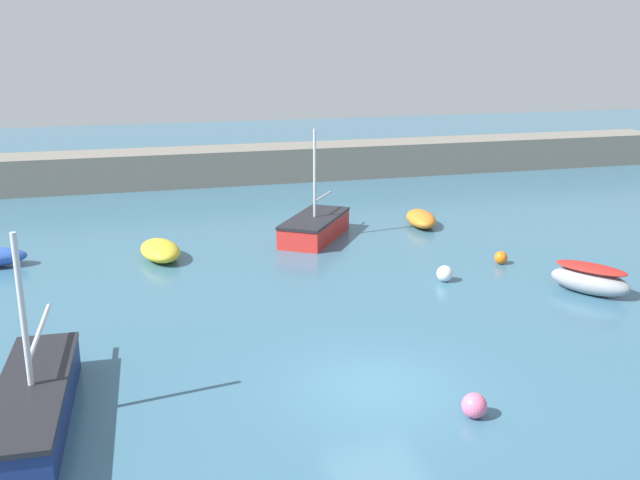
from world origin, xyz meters
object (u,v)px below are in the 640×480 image
object	(u,v)px
sailboat_twin_hulled	(315,227)
rowboat_white_midwater	(421,219)
mooring_buoy_pink	(474,406)
mooring_buoy_white	(445,274)
sailboat_short_mast	(34,403)
rowboat_blue_near	(160,250)
mooring_buoy_orange	(501,258)
rowboat_with_red_cover	(590,279)

from	to	relation	value
sailboat_twin_hulled	rowboat_white_midwater	distance (m)	5.31
mooring_buoy_pink	mooring_buoy_white	distance (m)	9.49
sailboat_short_mast	rowboat_white_midwater	distance (m)	20.67
sailboat_twin_hulled	mooring_buoy_white	distance (m)	7.34
rowboat_blue_near	mooring_buoy_orange	xyz separation A→B (m)	(12.49, -4.11, -0.12)
rowboat_blue_near	mooring_buoy_pink	world-z (taller)	rowboat_blue_near
mooring_buoy_white	sailboat_twin_hulled	bearing A→B (deg)	113.56
sailboat_twin_hulled	mooring_buoy_orange	world-z (taller)	sailboat_twin_hulled
mooring_buoy_orange	rowboat_white_midwater	bearing A→B (deg)	95.83
rowboat_with_red_cover	rowboat_white_midwater	world-z (taller)	rowboat_with_red_cover
sailboat_short_mast	rowboat_blue_near	world-z (taller)	sailboat_short_mast
rowboat_with_red_cover	mooring_buoy_orange	world-z (taller)	rowboat_with_red_cover
mooring_buoy_white	sailboat_short_mast	bearing A→B (deg)	-153.79
mooring_buoy_orange	rowboat_with_red_cover	bearing A→B (deg)	-72.13
mooring_buoy_orange	mooring_buoy_pink	size ratio (longest dim) A/B	0.85
rowboat_with_red_cover	mooring_buoy_orange	size ratio (longest dim) A/B	5.75
sailboat_twin_hulled	rowboat_white_midwater	size ratio (longest dim) A/B	1.68
rowboat_blue_near	rowboat_with_red_cover	bearing A→B (deg)	-129.66
sailboat_short_mast	mooring_buoy_white	bearing A→B (deg)	118.69
sailboat_short_mast	mooring_buoy_white	xyz separation A→B (m)	(13.01, 6.40, -0.21)
rowboat_white_midwater	mooring_buoy_white	size ratio (longest dim) A/B	4.85
sailboat_twin_hulled	rowboat_white_midwater	xyz separation A→B (m)	(5.26, 0.73, -0.16)
sailboat_twin_hulled	sailboat_short_mast	bearing A→B (deg)	-2.69
rowboat_with_red_cover	sailboat_twin_hulled	bearing A→B (deg)	4.31
rowboat_white_midwater	rowboat_blue_near	size ratio (longest dim) A/B	0.99
rowboat_with_red_cover	rowboat_blue_near	distance (m)	15.79
sailboat_short_mast	mooring_buoy_pink	distance (m)	9.87
mooring_buoy_orange	mooring_buoy_white	xyz separation A→B (m)	(-2.96, -1.30, 0.04)
sailboat_twin_hulled	mooring_buoy_white	xyz separation A→B (m)	(2.93, -6.72, -0.22)
sailboat_twin_hulled	rowboat_blue_near	distance (m)	6.73
rowboat_white_midwater	mooring_buoy_white	xyz separation A→B (m)	(-2.33, -7.46, -0.06)
sailboat_twin_hulled	mooring_buoy_orange	distance (m)	8.01
sailboat_short_mast	rowboat_blue_near	xyz separation A→B (m)	(3.48, 11.82, -0.13)
sailboat_twin_hulled	rowboat_with_red_cover	distance (m)	11.60
mooring_buoy_white	mooring_buoy_pink	bearing A→B (deg)	-111.31
sailboat_short_mast	mooring_buoy_white	size ratio (longest dim) A/B	10.97
mooring_buoy_orange	mooring_buoy_pink	xyz separation A→B (m)	(-6.40, -10.14, 0.04)
rowboat_white_midwater	mooring_buoy_pink	xyz separation A→B (m)	(-5.78, -16.29, -0.06)
mooring_buoy_orange	rowboat_blue_near	bearing A→B (deg)	161.77
sailboat_short_mast	mooring_buoy_white	world-z (taller)	sailboat_short_mast
rowboat_blue_near	mooring_buoy_white	size ratio (longest dim) A/B	4.89
rowboat_with_red_cover	mooring_buoy_pink	xyz separation A→B (m)	(-7.61, -6.39, -0.22)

